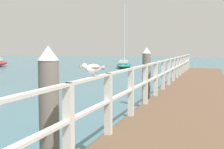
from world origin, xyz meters
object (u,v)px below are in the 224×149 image
at_px(dock_piling_near, 49,119).
at_px(seagull_foreground, 93,68).
at_px(boat_2, 124,64).
at_px(dock_piling_far, 146,77).

relative_size(dock_piling_near, seagull_foreground, 4.68).
distance_m(dock_piling_near, seagull_foreground, 1.05).
relative_size(seagull_foreground, boat_2, 0.07).
relative_size(dock_piling_near, boat_2, 0.30).
distance_m(dock_piling_far, seagull_foreground, 6.09).
xyz_separation_m(seagull_foreground, boat_2, (-7.21, 27.89, -1.37)).
bearing_deg(boat_2, seagull_foreground, -87.10).
height_order(dock_piling_far, boat_2, boat_2).
bearing_deg(dock_piling_near, boat_2, 103.44).
bearing_deg(dock_piling_far, boat_2, 107.37).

